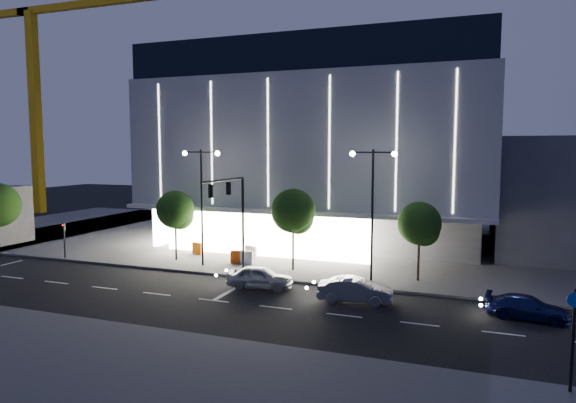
{
  "coord_description": "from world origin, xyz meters",
  "views": [
    {
      "loc": [
        16.54,
        -27.96,
        8.97
      ],
      "look_at": [
        2.92,
        8.84,
        5.0
      ],
      "focal_mm": 32.0,
      "sensor_mm": 36.0,
      "label": 1
    }
  ],
  "objects_px": {
    "car_third": "(528,307)",
    "barrier_b": "(251,252)",
    "ped_signal_far": "(64,237)",
    "barrier_d": "(246,257)",
    "car_second": "(355,290)",
    "tree_mid": "(294,213)",
    "cycle_sign_pole": "(573,335)",
    "barrier_c": "(238,257)",
    "tree_right": "(420,226)",
    "car_lead": "(260,277)",
    "street_lamp_west": "(202,190)",
    "street_lamp_east": "(372,195)",
    "barrier_a": "(197,248)",
    "tower_crane": "(39,66)",
    "traffic_mast": "(234,208)",
    "tree_left": "(176,212)"
  },
  "relations": [
    {
      "from": "car_third",
      "to": "barrier_b",
      "type": "relative_size",
      "value": 3.84
    },
    {
      "from": "ped_signal_far",
      "to": "barrier_d",
      "type": "height_order",
      "value": "ped_signal_far"
    },
    {
      "from": "barrier_d",
      "to": "car_second",
      "type": "bearing_deg",
      "value": -30.34
    },
    {
      "from": "tree_mid",
      "to": "car_third",
      "type": "relative_size",
      "value": 1.46
    },
    {
      "from": "cycle_sign_pole",
      "to": "tree_mid",
      "type": "relative_size",
      "value": 0.65
    },
    {
      "from": "barrier_b",
      "to": "barrier_c",
      "type": "height_order",
      "value": "same"
    },
    {
      "from": "tree_right",
      "to": "car_lead",
      "type": "relative_size",
      "value": 1.28
    },
    {
      "from": "car_lead",
      "to": "barrier_c",
      "type": "relative_size",
      "value": 3.9
    },
    {
      "from": "street_lamp_west",
      "to": "car_second",
      "type": "distance_m",
      "value": 14.84
    },
    {
      "from": "street_lamp_east",
      "to": "barrier_d",
      "type": "bearing_deg",
      "value": 170.89
    },
    {
      "from": "ped_signal_far",
      "to": "street_lamp_east",
      "type": "bearing_deg",
      "value": 3.44
    },
    {
      "from": "barrier_a",
      "to": "barrier_c",
      "type": "xyz_separation_m",
      "value": [
        4.68,
        -1.89,
        0.0
      ]
    },
    {
      "from": "street_lamp_east",
      "to": "car_third",
      "type": "xyz_separation_m",
      "value": [
        9.3,
        -4.62,
        -5.34
      ]
    },
    {
      "from": "ped_signal_far",
      "to": "cycle_sign_pole",
      "type": "height_order",
      "value": "cycle_sign_pole"
    },
    {
      "from": "cycle_sign_pole",
      "to": "car_third",
      "type": "bearing_deg",
      "value": 94.49
    },
    {
      "from": "street_lamp_east",
      "to": "barrier_d",
      "type": "distance_m",
      "value": 11.49
    },
    {
      "from": "street_lamp_east",
      "to": "tree_mid",
      "type": "relative_size",
      "value": 1.46
    },
    {
      "from": "tree_right",
      "to": "car_lead",
      "type": "bearing_deg",
      "value": -151.93
    },
    {
      "from": "tower_crane",
      "to": "tree_right",
      "type": "relative_size",
      "value": 5.81
    },
    {
      "from": "traffic_mast",
      "to": "tower_crane",
      "type": "height_order",
      "value": "tower_crane"
    },
    {
      "from": "cycle_sign_pole",
      "to": "car_second",
      "type": "height_order",
      "value": "cycle_sign_pole"
    },
    {
      "from": "car_lead",
      "to": "barrier_a",
      "type": "bearing_deg",
      "value": 43.12
    },
    {
      "from": "cycle_sign_pole",
      "to": "tree_left",
      "type": "distance_m",
      "value": 29.81
    },
    {
      "from": "car_lead",
      "to": "car_third",
      "type": "xyz_separation_m",
      "value": [
        15.77,
        -0.58,
        -0.12
      ]
    },
    {
      "from": "ped_signal_far",
      "to": "car_lead",
      "type": "relative_size",
      "value": 0.7
    },
    {
      "from": "car_lead",
      "to": "ped_signal_far",
      "type": "bearing_deg",
      "value": 75.06
    },
    {
      "from": "car_third",
      "to": "car_lead",
      "type": "bearing_deg",
      "value": 93.66
    },
    {
      "from": "tree_mid",
      "to": "car_second",
      "type": "height_order",
      "value": "tree_mid"
    },
    {
      "from": "tower_crane",
      "to": "barrier_d",
      "type": "xyz_separation_m",
      "value": [
        40.86,
        -20.39,
        -19.86
      ]
    },
    {
      "from": "barrier_a",
      "to": "barrier_d",
      "type": "bearing_deg",
      "value": 0.67
    },
    {
      "from": "tree_left",
      "to": "barrier_d",
      "type": "distance_m",
      "value": 6.84
    },
    {
      "from": "cycle_sign_pole",
      "to": "tree_left",
      "type": "xyz_separation_m",
      "value": [
        -25.97,
        14.53,
        1.75
      ]
    },
    {
      "from": "car_lead",
      "to": "car_second",
      "type": "distance_m",
      "value": 6.52
    },
    {
      "from": "tower_crane",
      "to": "car_second",
      "type": "relative_size",
      "value": 7.31
    },
    {
      "from": "cycle_sign_pole",
      "to": "barrier_b",
      "type": "bearing_deg",
      "value": 140.2
    },
    {
      "from": "tower_crane",
      "to": "tree_right",
      "type": "distance_m",
      "value": 60.22
    },
    {
      "from": "tree_left",
      "to": "barrier_c",
      "type": "distance_m",
      "value": 6.2
    },
    {
      "from": "traffic_mast",
      "to": "car_second",
      "type": "relative_size",
      "value": 1.62
    },
    {
      "from": "street_lamp_east",
      "to": "ped_signal_far",
      "type": "bearing_deg",
      "value": -176.56
    },
    {
      "from": "traffic_mast",
      "to": "barrier_d",
      "type": "distance_m",
      "value": 6.21
    },
    {
      "from": "tree_right",
      "to": "ped_signal_far",
      "type": "bearing_deg",
      "value": -174.86
    },
    {
      "from": "traffic_mast",
      "to": "car_second",
      "type": "height_order",
      "value": "traffic_mast"
    },
    {
      "from": "ped_signal_far",
      "to": "barrier_b",
      "type": "relative_size",
      "value": 2.73
    },
    {
      "from": "car_lead",
      "to": "barrier_c",
      "type": "distance_m",
      "value": 7.09
    },
    {
      "from": "tree_right",
      "to": "tower_crane",
      "type": "bearing_deg",
      "value": 158.75
    },
    {
      "from": "tree_left",
      "to": "barrier_d",
      "type": "height_order",
      "value": "tree_left"
    },
    {
      "from": "ped_signal_far",
      "to": "tree_left",
      "type": "relative_size",
      "value": 0.52
    },
    {
      "from": "tree_left",
      "to": "barrier_b",
      "type": "height_order",
      "value": "tree_left"
    },
    {
      "from": "car_second",
      "to": "tree_right",
      "type": "bearing_deg",
      "value": -33.92
    },
    {
      "from": "street_lamp_east",
      "to": "barrier_b",
      "type": "bearing_deg",
      "value": 160.89
    }
  ]
}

